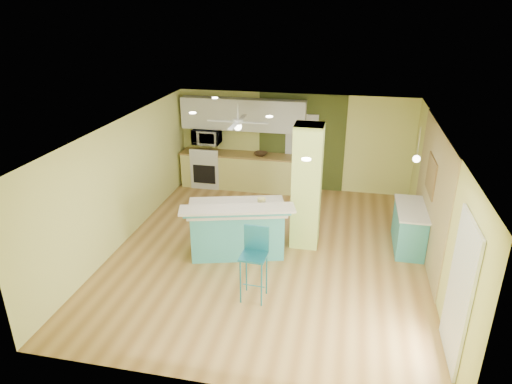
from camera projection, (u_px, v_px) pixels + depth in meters
floor at (269, 252)px, 9.07m from camera, size 6.00×7.00×0.01m
ceiling at (270, 129)px, 8.10m from camera, size 6.00×7.00×0.01m
wall_back at (294, 142)px, 11.75m from camera, size 6.00×0.01×2.50m
wall_front at (217, 306)px, 5.42m from camera, size 6.00×0.01×2.50m
wall_left at (122, 182)px, 9.15m from camera, size 0.01×7.00×2.50m
wall_right at (437, 208)px, 8.01m from camera, size 0.01×7.00×2.50m
wood_panel at (432, 194)px, 8.56m from camera, size 0.02×3.40×2.50m
olive_accent at (301, 143)px, 11.69m from camera, size 2.20×0.02×2.50m
interior_door at (301, 152)px, 11.76m from camera, size 0.82×0.05×2.00m
french_door at (459, 292)px, 6.02m from camera, size 0.04×1.08×2.10m
column at (307, 187)px, 8.91m from camera, size 0.55×0.55×2.50m
kitchen_run at (242, 171)px, 12.02m from camera, size 3.25×0.63×0.94m
stove at (208, 169)px, 12.20m from camera, size 0.76×0.66×1.08m
upper_cabinets at (243, 114)px, 11.56m from camera, size 3.20×0.34×0.80m
microwave at (207, 137)px, 11.86m from camera, size 0.70×0.48×0.39m
ceiling_fan at (238, 122)px, 10.28m from camera, size 1.41×1.41×0.61m
pendant_lamp at (417, 159)px, 8.51m from camera, size 0.14×0.14×0.69m
wall_decor at (431, 176)px, 8.63m from camera, size 0.03×0.90×0.70m
peninsula at (237, 228)px, 8.88m from camera, size 2.21×1.61×1.13m
bar_stool at (255, 252)px, 7.40m from camera, size 0.44×0.44×1.26m
side_counter at (409, 227)px, 9.09m from camera, size 0.57×1.34×0.87m
fruit_bowl at (261, 154)px, 11.70m from camera, size 0.39×0.39×0.08m
canister at (261, 202)px, 8.72m from camera, size 0.16×0.16×0.16m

